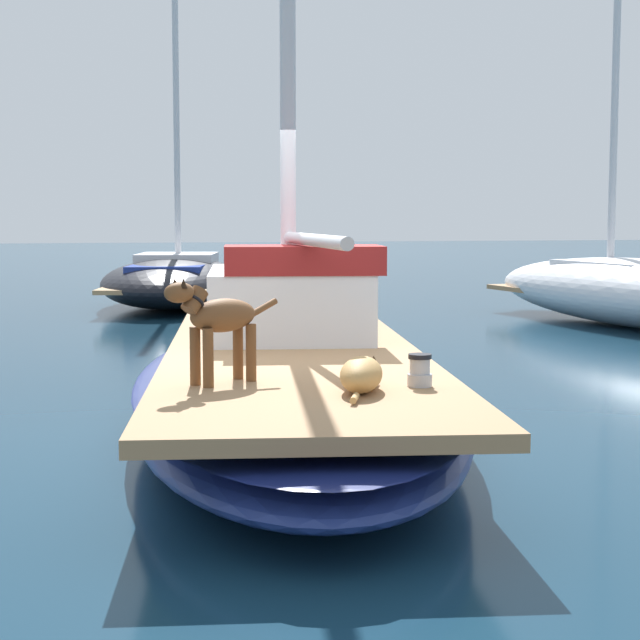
# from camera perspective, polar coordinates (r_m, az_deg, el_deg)

# --- Properties ---
(ground_plane) EXTENTS (120.00, 120.00, 0.00)m
(ground_plane) POSITION_cam_1_polar(r_m,az_deg,el_deg) (8.56, -1.44, -6.08)
(ground_plane) COLOR #143347
(sailboat_main) EXTENTS (3.49, 7.51, 0.66)m
(sailboat_main) POSITION_cam_1_polar(r_m,az_deg,el_deg) (8.50, -1.44, -3.87)
(sailboat_main) COLOR navy
(sailboat_main) RESTS_ON ground
(mast_main) EXTENTS (0.14, 2.27, 6.17)m
(mast_main) POSITION_cam_1_polar(r_m,az_deg,el_deg) (9.26, -1.58, 16.04)
(mast_main) COLOR silver
(mast_main) RESTS_ON sailboat_main
(cabin_house) EXTENTS (1.69, 2.40, 0.84)m
(cabin_house) POSITION_cam_1_polar(r_m,az_deg,el_deg) (9.52, -1.73, 1.23)
(cabin_house) COLOR silver
(cabin_house) RESTS_ON sailboat_main
(dog_brown) EXTENTS (0.83, 0.58, 0.70)m
(dog_brown) POSITION_cam_1_polar(r_m,az_deg,el_deg) (6.78, -5.62, 0.03)
(dog_brown) COLOR brown
(dog_brown) RESTS_ON sailboat_main
(dog_tan) EXTENTS (0.45, 0.92, 0.22)m
(dog_tan) POSITION_cam_1_polar(r_m,az_deg,el_deg) (6.51, 2.31, -2.98)
(dog_tan) COLOR tan
(dog_tan) RESTS_ON sailboat_main
(deck_winch) EXTENTS (0.16, 0.16, 0.21)m
(deck_winch) POSITION_cam_1_polar(r_m,az_deg,el_deg) (6.72, 5.48, -2.81)
(deck_winch) COLOR #B7B7BC
(deck_winch) RESTS_ON sailboat_main
(moored_boat_far_astern) EXTENTS (3.77, 6.06, 7.21)m
(moored_boat_far_astern) POSITION_cam_1_polar(r_m,az_deg,el_deg) (20.30, -7.94, 2.19)
(moored_boat_far_astern) COLOR black
(moored_boat_far_astern) RESTS_ON ground
(moored_boat_starboard_side) EXTENTS (3.19, 7.45, 6.05)m
(moored_boat_starboard_side) POSITION_cam_1_polar(r_m,az_deg,el_deg) (17.21, 17.02, 1.54)
(moored_boat_starboard_side) COLOR white
(moored_boat_starboard_side) RESTS_ON ground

